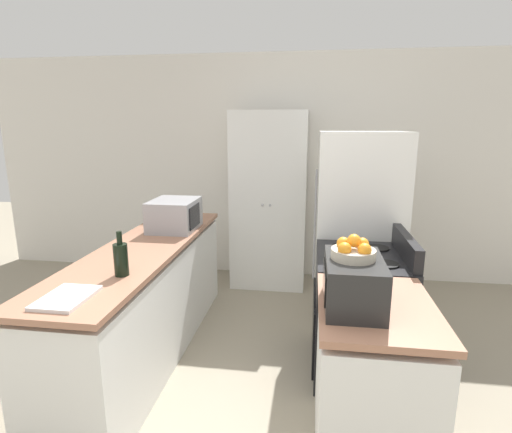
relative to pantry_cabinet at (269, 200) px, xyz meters
The scene contains 11 objects.
wall_back 0.46m from the pantry_cabinet, 87.79° to the left, with size 7.00×0.06×2.60m.
counter_left 1.89m from the pantry_cabinet, 116.31° to the right, with size 0.60×2.42×0.90m.
counter_right 2.61m from the pantry_cabinet, 71.16° to the right, with size 0.60×0.81×0.90m.
pantry_cabinet is the anchor object (origin of this frame).
stove 1.90m from the pantry_cabinet, 62.38° to the right, with size 0.66×0.75×1.06m.
refrigerator 1.24m from the pantry_cabinet, 43.91° to the right, with size 0.76×0.69×1.75m.
microwave 1.32m from the pantry_cabinet, 123.14° to the right, with size 0.39×0.46×0.27m.
wine_bottle 2.32m from the pantry_cabinet, 106.84° to the right, with size 0.09×0.09×0.28m.
toaster_oven 2.55m from the pantry_cabinet, 74.12° to the right, with size 0.29×0.46×0.25m.
fruit_bowl 2.55m from the pantry_cabinet, 74.27° to the right, with size 0.22×0.22×0.13m.
cutting_board 2.71m from the pantry_cabinet, 107.17° to the right, with size 0.24×0.32×0.02m.
Camera 1 is at (0.46, -1.47, 1.80)m, focal length 28.00 mm.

